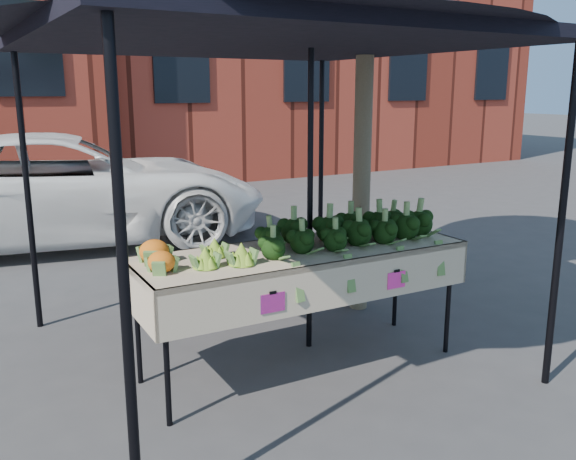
% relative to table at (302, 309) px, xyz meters
% --- Properties ---
extents(ground, '(90.00, 90.00, 0.00)m').
position_rel_table_xyz_m(ground, '(-0.12, 0.13, -0.45)').
color(ground, '#353538').
extents(table, '(2.42, 0.85, 0.90)m').
position_rel_table_xyz_m(table, '(0.00, 0.00, 0.00)').
color(table, '#C3B19C').
rests_on(table, ground).
extents(canopy, '(3.16, 3.16, 2.74)m').
position_rel_table_xyz_m(canopy, '(-0.10, 0.37, 0.92)').
color(canopy, black).
rests_on(canopy, ground).
extents(broccoli_heap, '(1.53, 0.56, 0.25)m').
position_rel_table_xyz_m(broccoli_heap, '(0.36, 0.03, 0.57)').
color(broccoli_heap, black).
rests_on(broccoli_heap, table).
extents(romanesco_cluster, '(0.42, 0.46, 0.19)m').
position_rel_table_xyz_m(romanesco_cluster, '(-0.67, -0.01, 0.55)').
color(romanesco_cluster, '#86B738').
rests_on(romanesco_cluster, table).
extents(cauliflower_pair, '(0.22, 0.42, 0.17)m').
position_rel_table_xyz_m(cauliflower_pair, '(-1.04, 0.07, 0.54)').
color(cauliflower_pair, orange).
rests_on(cauliflower_pair, table).
extents(vehicle, '(1.86, 2.65, 5.27)m').
position_rel_table_xyz_m(vehicle, '(-0.71, 4.86, 2.18)').
color(vehicle, white).
rests_on(vehicle, ground).
extents(street_tree, '(2.34, 2.34, 4.61)m').
position_rel_table_xyz_m(street_tree, '(1.13, 0.82, 1.85)').
color(street_tree, '#1E4C14').
rests_on(street_tree, ground).
extents(building_right, '(12.00, 8.00, 8.50)m').
position_rel_table_xyz_m(building_right, '(6.88, 12.63, 3.80)').
color(building_right, maroon).
rests_on(building_right, ground).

